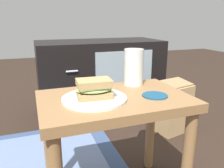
{
  "coord_description": "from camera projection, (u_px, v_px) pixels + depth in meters",
  "views": [
    {
      "loc": [
        -0.28,
        -0.75,
        0.74
      ],
      "look_at": [
        -0.01,
        0.0,
        0.51
      ],
      "focal_mm": 36.15,
      "sensor_mm": 36.0,
      "label": 1
    }
  ],
  "objects": [
    {
      "name": "sandwich_front",
      "position": [
        94.0,
        89.0,
        0.8
      ],
      "size": [
        0.14,
        0.1,
        0.07
      ],
      "color": "tan",
      "rests_on": "plate"
    },
    {
      "name": "coaster",
      "position": [
        155.0,
        95.0,
        0.85
      ],
      "size": [
        0.1,
        0.1,
        0.01
      ],
      "primitive_type": "cylinder",
      "color": "navy",
      "rests_on": "side_table"
    },
    {
      "name": "side_table",
      "position": [
        115.0,
        119.0,
        0.87
      ],
      "size": [
        0.56,
        0.36,
        0.46
      ],
      "color": "olive",
      "rests_on": "ground"
    },
    {
      "name": "plate",
      "position": [
        94.0,
        99.0,
        0.81
      ],
      "size": [
        0.23,
        0.23,
        0.01
      ],
      "primitive_type": "cylinder",
      "color": "silver",
      "rests_on": "side_table"
    },
    {
      "name": "tv_cabinet",
      "position": [
        100.0,
        77.0,
        1.83
      ],
      "size": [
        0.96,
        0.46,
        0.58
      ],
      "color": "black",
      "rests_on": "ground"
    },
    {
      "name": "area_rug",
      "position": [
        23.0,
        166.0,
        1.17
      ],
      "size": [
        1.03,
        0.78,
        0.01
      ],
      "color": "#384C72",
      "rests_on": "ground"
    },
    {
      "name": "beer_glass",
      "position": [
        134.0,
        68.0,
        0.98
      ],
      "size": [
        0.08,
        0.08,
        0.16
      ],
      "color": "silver",
      "rests_on": "side_table"
    },
    {
      "name": "paper_bag",
      "position": [
        173.0,
        107.0,
        1.52
      ],
      "size": [
        0.25,
        0.2,
        0.35
      ],
      "color": "tan",
      "rests_on": "ground"
    }
  ]
}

